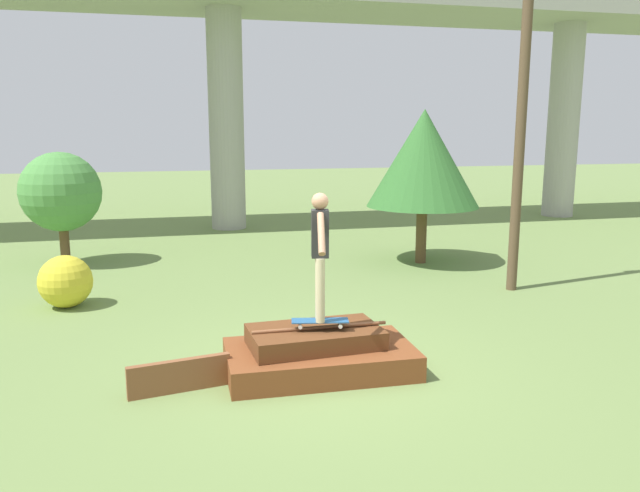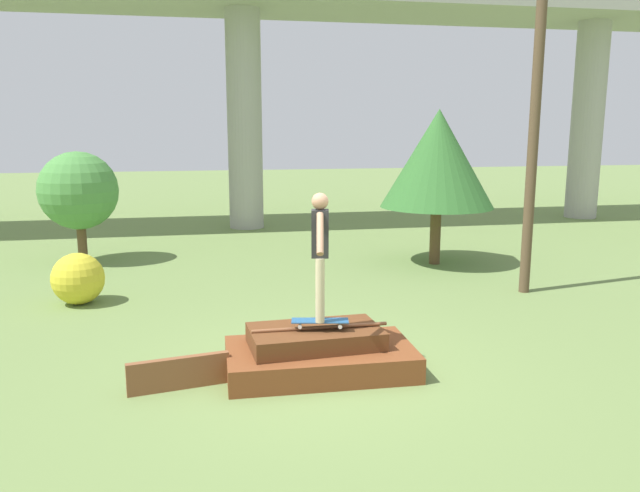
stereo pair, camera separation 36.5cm
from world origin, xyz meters
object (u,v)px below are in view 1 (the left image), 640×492
object	(u,v)px
tree_behind_right	(61,192)
bush_yellow_flowering	(65,281)
utility_pole	(522,106)
tree_behind_left	(424,159)
skateboard	(320,321)
skater	(320,247)

from	to	relation	value
tree_behind_right	bush_yellow_flowering	xyz separation A→B (m)	(0.55, -3.74, -1.26)
tree_behind_right	bush_yellow_flowering	world-z (taller)	tree_behind_right
tree_behind_right	bush_yellow_flowering	size ratio (longest dim) A/B	2.79
utility_pole	tree_behind_left	distance (m)	3.14
tree_behind_left	tree_behind_right	world-z (taller)	tree_behind_left
skateboard	utility_pole	world-z (taller)	utility_pole
utility_pole	tree_behind_right	world-z (taller)	utility_pole
skater	tree_behind_left	size ratio (longest dim) A/B	0.46
utility_pole	tree_behind_right	size ratio (longest dim) A/B	2.62
utility_pole	tree_behind_left	bearing A→B (deg)	105.77
utility_pole	tree_behind_left	size ratio (longest dim) A/B	1.92
skater	utility_pole	distance (m)	6.13
tree_behind_left	bush_yellow_flowering	distance (m)	8.28
tree_behind_left	bush_yellow_flowering	size ratio (longest dim) A/B	3.80
tree_behind_left	tree_behind_right	distance (m)	8.53
utility_pole	tree_behind_right	xyz separation A→B (m)	(-9.11, 4.54, -1.89)
utility_pole	tree_behind_right	distance (m)	10.36
utility_pole	bush_yellow_flowering	distance (m)	9.16
skateboard	tree_behind_left	size ratio (longest dim) A/B	0.21
skater	tree_behind_right	xyz separation A→B (m)	(-4.31, 7.84, 0.03)
bush_yellow_flowering	utility_pole	bearing A→B (deg)	-5.35
tree_behind_left	bush_yellow_flowering	bearing A→B (deg)	-165.48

